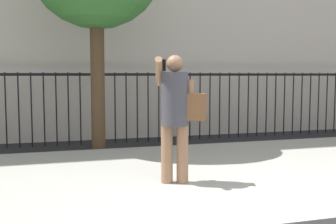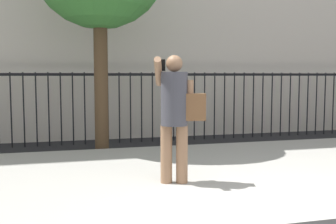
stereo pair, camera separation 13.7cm
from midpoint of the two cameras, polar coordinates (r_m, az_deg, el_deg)
The scene contains 3 objects.
sidewalk at distance 6.13m, azimuth 7.59°, elevation -8.68°, with size 28.00×4.40×0.15m, color #9E9B93.
iron_fence at distance 9.49m, azimuth -1.02°, elevation 2.03°, with size 12.03×0.04×1.60m.
pedestrian_on_phone at distance 5.22m, azimuth 1.91°, elevation 0.34°, with size 0.71×0.51×1.64m.
Camera 2 is at (-2.25, -3.31, 1.53)m, focal length 43.95 mm.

